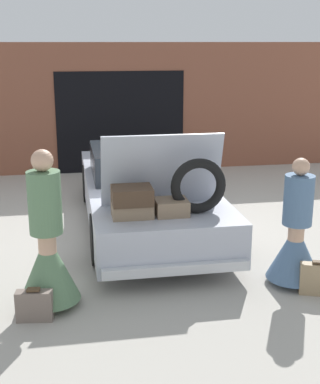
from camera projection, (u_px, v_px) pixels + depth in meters
ground_plane at (146, 225)px, 8.51m from camera, size 40.00×40.00×0.00m
garage_wall_back at (120, 109)px, 11.72m from camera, size 12.00×0.14×2.80m
car at (146, 191)px, 8.34m from camera, size 1.86×4.80×1.71m
person_left at (48, 253)px, 5.74m from camera, size 0.67×0.67×1.76m
person_right at (296, 241)px, 6.31m from camera, size 0.65×0.65×1.54m
suitcase_beside_left_person at (34, 306)px, 5.55m from camera, size 0.39×0.18×0.36m
suitcase_beside_right_person at (317, 279)px, 6.12m from camera, size 0.42×0.25×0.41m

